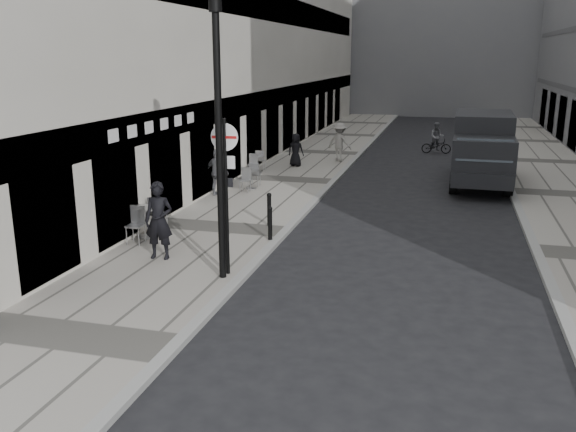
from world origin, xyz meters
name	(u,v)px	position (x,y,z in m)	size (l,w,h in m)	color
sidewalk	(285,180)	(-2.00, 18.00, 0.06)	(4.00, 60.00, 0.12)	gray
far_sidewalk	(568,195)	(9.00, 18.00, 0.06)	(4.00, 60.00, 0.12)	gray
walking_man	(159,221)	(-2.40, 7.19, 1.11)	(0.72, 0.47, 1.98)	black
sign_post	(226,176)	(-0.35, 6.58, 2.47)	(0.63, 0.12, 3.66)	black
lamppost	(219,128)	(-0.38, 6.31, 3.60)	(0.28, 0.28, 6.25)	black
bollard_near	(270,224)	(-0.15, 9.46, 0.57)	(0.12, 0.12, 0.90)	black
bollard_far	(269,210)	(-0.60, 10.89, 0.59)	(0.13, 0.13, 0.94)	black
panel_van	(483,146)	(5.87, 19.47, 1.61)	(2.41, 6.13, 2.86)	black
cyclist	(437,141)	(3.91, 27.49, 0.65)	(1.58, 0.63, 1.67)	black
pedestrian_a	(217,172)	(-3.60, 14.32, 0.99)	(1.02, 0.42, 1.74)	slate
pedestrian_b	(340,142)	(-0.60, 22.97, 1.06)	(1.21, 0.70, 1.87)	gray
pedestrian_c	(296,150)	(-2.33, 21.09, 0.88)	(0.75, 0.48, 1.52)	black
cafe_table_near	(147,219)	(-3.60, 8.82, 0.64)	(0.80, 1.81, 1.03)	#B3B3B5
cafe_table_mid	(250,177)	(-2.80, 15.73, 0.58)	(0.71, 1.60, 0.91)	#A2A2A4
cafe_table_far	(257,162)	(-3.60, 19.06, 0.58)	(0.70, 1.59, 0.91)	silver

